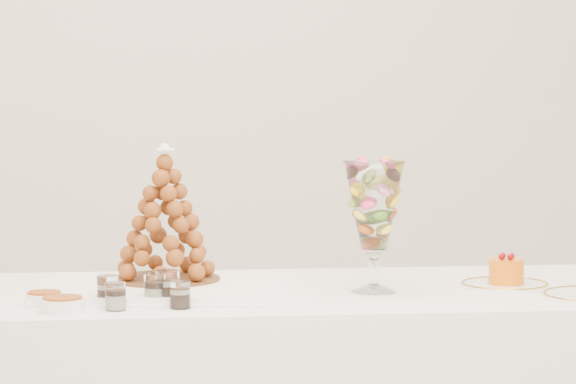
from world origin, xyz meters
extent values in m
cube|color=beige|center=(0.00, 2.00, 1.40)|extent=(4.50, 0.04, 2.80)
cube|color=white|center=(0.04, 0.28, 0.67)|extent=(1.82, 0.82, 0.01)
cube|color=white|center=(-0.27, 0.30, 0.69)|extent=(0.62, 0.50, 0.02)
cylinder|color=white|center=(0.25, 0.22, 0.69)|extent=(0.11, 0.11, 0.02)
cylinder|color=white|center=(0.25, 0.22, 0.74)|extent=(0.02, 0.02, 0.08)
sphere|color=white|center=(0.25, 0.22, 0.77)|extent=(0.04, 0.04, 0.04)
cylinder|color=white|center=(0.59, 0.23, 0.68)|extent=(0.22, 0.22, 0.01)
cylinder|color=white|center=(-0.40, 0.14, 0.71)|extent=(0.06, 0.06, 0.07)
cylinder|color=white|center=(-0.29, 0.13, 0.71)|extent=(0.06, 0.06, 0.07)
cylinder|color=white|center=(-0.26, 0.13, 0.72)|extent=(0.07, 0.07, 0.08)
cylinder|color=white|center=(-0.38, 0.06, 0.71)|extent=(0.05, 0.05, 0.06)
cylinder|color=white|center=(-0.24, 0.06, 0.71)|extent=(0.05, 0.05, 0.06)
cylinder|color=white|center=(-0.54, 0.16, 0.69)|extent=(0.09, 0.09, 0.03)
cylinder|color=white|center=(-0.50, 0.06, 0.69)|extent=(0.10, 0.10, 0.03)
cylinder|color=brown|center=(-0.25, 0.37, 0.70)|extent=(0.27, 0.27, 0.01)
cone|color=brown|center=(-0.25, 0.37, 0.87)|extent=(0.25, 0.25, 0.33)
sphere|color=white|center=(-0.25, 0.37, 1.02)|extent=(0.03, 0.03, 0.03)
cylinder|color=orange|center=(0.59, 0.22, 0.72)|extent=(0.09, 0.09, 0.06)
sphere|color=#810408|center=(0.61, 0.22, 0.76)|extent=(0.02, 0.02, 0.02)
sphere|color=#810408|center=(0.59, 0.23, 0.76)|extent=(0.02, 0.02, 0.02)
sphere|color=#810408|center=(0.58, 0.21, 0.76)|extent=(0.02, 0.02, 0.02)
sphere|color=#810408|center=(0.60, 0.20, 0.76)|extent=(0.02, 0.02, 0.02)
camera|label=1|loc=(-0.50, -3.00, 1.22)|focal=85.00mm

